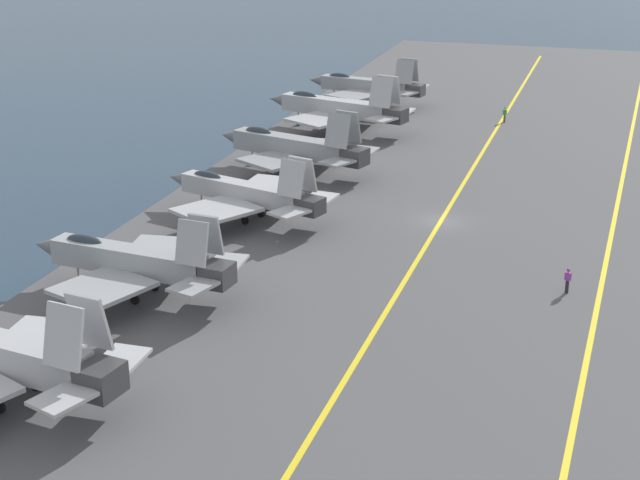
# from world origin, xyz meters

# --- Properties ---
(ground_plane) EXTENTS (2000.00, 2000.00, 0.00)m
(ground_plane) POSITION_xyz_m (0.00, 0.00, 0.00)
(ground_plane) COLOR #23384C
(carrier_deck) EXTENTS (185.24, 48.50, 0.40)m
(carrier_deck) POSITION_xyz_m (0.00, 0.00, 0.20)
(carrier_deck) COLOR #4C4C4F
(carrier_deck) RESTS_ON ground
(deck_stripe_foul_line) EXTENTS (166.65, 5.35, 0.01)m
(deck_stripe_foul_line) POSITION_xyz_m (0.00, -13.34, 0.40)
(deck_stripe_foul_line) COLOR yellow
(deck_stripe_foul_line) RESTS_ON carrier_deck
(deck_stripe_centerline) EXTENTS (166.72, 0.36, 0.01)m
(deck_stripe_centerline) POSITION_xyz_m (0.00, 0.00, 0.40)
(deck_stripe_centerline) COLOR yellow
(deck_stripe_centerline) RESTS_ON carrier_deck
(parked_jet_second) EXTENTS (12.48, 15.73, 6.75)m
(parked_jet_second) POSITION_xyz_m (-35.66, 16.80, 3.05)
(parked_jet_second) COLOR #A8AAAF
(parked_jet_second) RESTS_ON carrier_deck
(parked_jet_third) EXTENTS (13.29, 15.30, 6.19)m
(parked_jet_third) POSITION_xyz_m (-21.20, 16.63, 2.89)
(parked_jet_third) COLOR #93999E
(parked_jet_third) RESTS_ON carrier_deck
(parked_jet_fourth) EXTENTS (13.69, 15.56, 5.90)m
(parked_jet_fourth) POSITION_xyz_m (-4.33, 15.31, 2.66)
(parked_jet_fourth) COLOR #A8AAAF
(parked_jet_fourth) RESTS_ON carrier_deck
(parked_jet_fifth) EXTENTS (12.17, 16.38, 6.48)m
(parked_jet_fifth) POSITION_xyz_m (9.81, 16.08, 2.92)
(parked_jet_fifth) COLOR gray
(parked_jet_fifth) RESTS_ON carrier_deck
(parked_jet_sixth) EXTENTS (13.94, 17.35, 6.66)m
(parked_jet_sixth) POSITION_xyz_m (26.65, 16.67, 3.02)
(parked_jet_sixth) COLOR #A8AAAF
(parked_jet_sixth) RESTS_ON carrier_deck
(parked_jet_seventh) EXTENTS (13.53, 15.41, 6.04)m
(parked_jet_seventh) POSITION_xyz_m (40.86, 16.99, 2.74)
(parked_jet_seventh) COLOR gray
(parked_jet_seventh) RESTS_ON carrier_deck
(crew_purple_vest) EXTENTS (0.43, 0.46, 1.78)m
(crew_purple_vest) POSITION_xyz_m (-12.12, -10.84, 1.38)
(crew_purple_vest) COLOR #232328
(crew_purple_vest) RESTS_ON carrier_deck
(crew_green_vest) EXTENTS (0.40, 0.45, 1.77)m
(crew_green_vest) POSITION_xyz_m (36.35, -0.41, 1.38)
(crew_green_vest) COLOR #4C473D
(crew_green_vest) RESTS_ON carrier_deck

